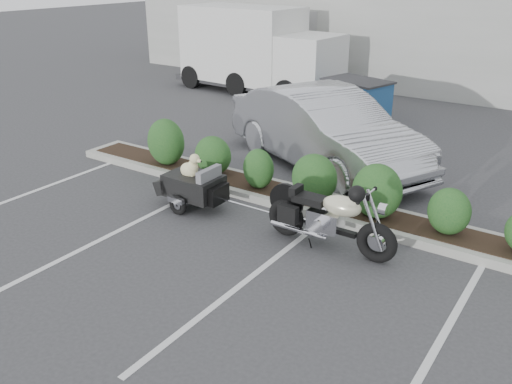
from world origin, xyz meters
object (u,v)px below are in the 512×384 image
Objects in this scene: motorcycle at (329,219)px; sedan at (325,129)px; delivery_truck at (258,52)px; pet_trailer at (193,184)px; dumpster at (356,100)px.

sedan is at bearing 118.49° from motorcycle.
motorcycle is 11.52m from delivery_truck.
pet_trailer is 7.24m from dumpster.
delivery_truck is at bearing 129.35° from motorcycle.
dumpster is 4.81m from delivery_truck.
motorcycle is at bearing -52.89° from dumpster.
pet_trailer is at bearing -73.82° from dumpster.
sedan is at bearing -41.77° from delivery_truck.
sedan reaches higher than motorcycle.
delivery_truck is (-4.46, 1.62, 0.77)m from dumpster.
delivery_truck is at bearing 116.93° from pet_trailer.
dumpster is at bearing 90.32° from pet_trailer.
pet_trailer is at bearing -171.55° from sedan.
motorcycle is at bearing -0.51° from pet_trailer.
sedan reaches higher than pet_trailer.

